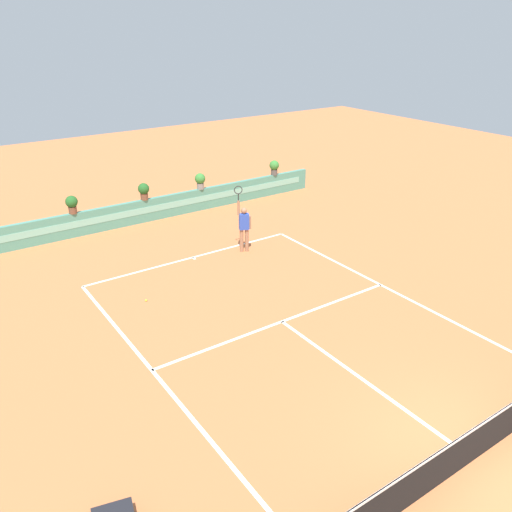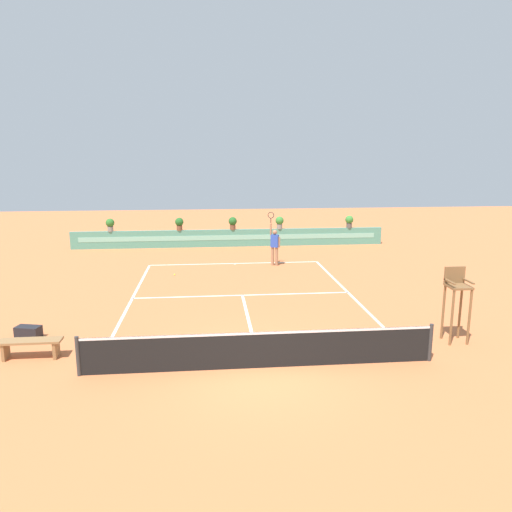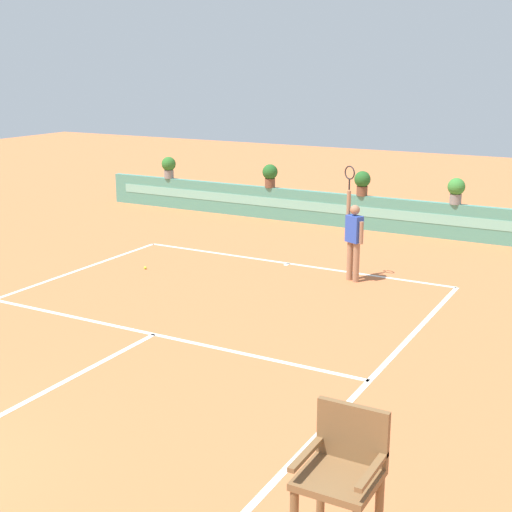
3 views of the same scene
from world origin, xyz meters
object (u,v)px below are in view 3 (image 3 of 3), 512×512
Objects in this scene: umpire_chair at (341,507)px; potted_plant_far_left at (169,166)px; tennis_player at (354,235)px; potted_plant_left at (270,174)px; potted_plant_centre at (362,182)px; tennis_ball_near_baseline at (145,268)px; potted_plant_right at (456,189)px.

umpire_chair reaches higher than potted_plant_far_left.
tennis_player is 3.57× the size of potted_plant_left.
potted_plant_left and potted_plant_centre have the same top height.
potted_plant_left is 3.86m from potted_plant_far_left.
tennis_ball_near_baseline is 0.09× the size of potted_plant_centre.
umpire_chair is at bearing -79.42° from potted_plant_right.
potted_plant_left is 3.05m from potted_plant_centre.
tennis_player is at bearing 17.90° from tennis_ball_near_baseline.
potted_plant_left is 1.00× the size of potted_plant_far_left.
potted_plant_right and potted_plant_far_left have the same top height.
umpire_chair is 12.10m from tennis_ball_near_baseline.
potted_plant_right is 2.73m from potted_plant_centre.
tennis_ball_near_baseline is at bearing 134.88° from umpire_chair.
potted_plant_right reaches higher than tennis_ball_near_baseline.
potted_plant_left is (-8.61, 15.13, 0.07)m from umpire_chair.
potted_plant_left is 1.00× the size of potted_plant_right.
tennis_player is 3.57× the size of potted_plant_centre.
umpire_chair is at bearing -50.51° from potted_plant_far_left.
tennis_player reaches higher than potted_plant_centre.
potted_plant_centre is at bearing 0.00° from potted_plant_left.
potted_plant_right is (0.98, 5.10, 0.36)m from tennis_player.
potted_plant_left is 5.78m from potted_plant_right.
potted_plant_right is at bearing 100.58° from umpire_chair.
tennis_player is at bearing -100.94° from potted_plant_right.
umpire_chair reaches higher than tennis_ball_near_baseline.
umpire_chair reaches higher than potted_plant_right.
potted_plant_far_left is (-12.47, 15.13, 0.07)m from umpire_chair.
tennis_player is 7.01m from potted_plant_left.
tennis_ball_near_baseline is (-8.49, 8.52, -1.31)m from umpire_chair.
potted_plant_far_left is at bearing 129.49° from umpire_chair.
potted_plant_left and potted_plant_right have the same top height.
potted_plant_centre is (3.05, 0.00, 0.00)m from potted_plant_left.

